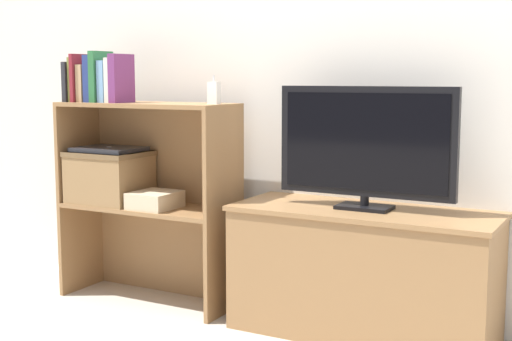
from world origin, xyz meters
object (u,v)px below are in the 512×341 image
at_px(tv, 366,144).
at_px(book_plum, 121,78).
at_px(tv_stand, 363,272).
at_px(book_forest, 101,77).
at_px(book_tan, 88,83).
at_px(book_maroon, 82,78).
at_px(book_navy, 94,79).
at_px(laptop, 109,149).
at_px(magazine_stack, 155,200).
at_px(book_olive, 78,80).
at_px(storage_basket_left, 110,175).
at_px(book_charcoal, 74,82).
at_px(book_skyblue, 108,82).
at_px(baby_monitor, 214,93).
at_px(book_ivory, 115,80).

relative_size(tv, book_plum, 3.31).
xyz_separation_m(tv_stand, tv, (0.00, -0.00, 0.54)).
bearing_deg(book_forest, book_tan, 180.00).
bearing_deg(tv, book_maroon, -175.67).
distance_m(book_navy, book_plum, 0.16).
height_order(tv, book_forest, book_forest).
relative_size(tv_stand, laptop, 3.51).
distance_m(book_forest, book_plum, 0.12).
bearing_deg(book_plum, magazine_stack, 4.96).
distance_m(book_olive, book_tan, 0.06).
relative_size(tv, book_tan, 4.20).
xyz_separation_m(storage_basket_left, magazine_stack, (0.29, -0.03, -0.10)).
relative_size(book_charcoal, book_tan, 1.08).
bearing_deg(book_navy, book_tan, 180.00).
bearing_deg(book_plum, book_maroon, 180.00).
relative_size(tv, book_forest, 3.11).
bearing_deg(book_skyblue, tv_stand, 4.96).
distance_m(book_skyblue, storage_basket_left, 0.46).
relative_size(book_maroon, storage_basket_left, 0.64).
bearing_deg(magazine_stack, book_tan, -177.77).
relative_size(book_forest, book_plum, 1.07).
xyz_separation_m(book_charcoal, book_maroon, (0.05, -0.00, 0.02)).
bearing_deg(baby_monitor, book_charcoal, -175.60).
bearing_deg(book_tan, book_olive, 180.00).
height_order(tv_stand, book_maroon, book_maroon).
distance_m(book_ivory, book_plum, 0.04).
distance_m(book_olive, book_forest, 0.14).
bearing_deg(book_charcoal, tv, 4.17).
relative_size(book_olive, book_forest, 0.88).
xyz_separation_m(book_charcoal, laptop, (0.17, 0.04, -0.32)).
bearing_deg(laptop, book_tan, -152.84).
bearing_deg(magazine_stack, tv_stand, 5.36).
bearing_deg(book_olive, book_charcoal, 180.00).
distance_m(book_navy, magazine_stack, 0.65).
distance_m(book_olive, baby_monitor, 0.74).
bearing_deg(book_plum, book_skyblue, 180.00).
bearing_deg(book_forest, storage_basket_left, 90.46).
xyz_separation_m(book_forest, laptop, (-0.00, 0.04, -0.35)).
xyz_separation_m(book_navy, baby_monitor, (0.63, 0.06, -0.06)).
relative_size(tv_stand, baby_monitor, 8.53).
height_order(book_olive, storage_basket_left, book_olive).
bearing_deg(book_skyblue, book_ivory, 0.00).
bearing_deg(book_maroon, book_ivory, 0.00).
height_order(book_ivory, baby_monitor, book_ivory).
distance_m(tv, book_forest, 1.32).
bearing_deg(storage_basket_left, book_forest, -89.54).
bearing_deg(book_forest, book_skyblue, 0.00).
bearing_deg(book_plum, book_charcoal, 180.00).
relative_size(book_olive, book_plum, 0.94).
distance_m(book_forest, book_ivory, 0.09).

